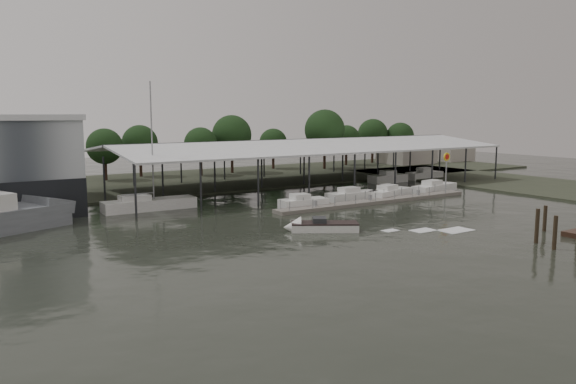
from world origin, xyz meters
TOP-DOWN VIEW (x-y plane):
  - ground at (0.00, 0.00)m, footprint 200.00×200.00m
  - land_strip_far at (0.00, 42.00)m, footprint 140.00×30.00m
  - land_strip_east at (45.00, 10.00)m, footprint 20.00×60.00m
  - covered_boat_shed at (17.00, 28.00)m, footprint 58.24×24.00m
  - floating_dock at (15.00, 10.00)m, footprint 28.00×2.00m
  - shell_fuel_sign at (27.00, 9.99)m, footprint 1.10×0.18m
  - distant_commercial_buildings at (59.03, 44.69)m, footprint 22.00×8.00m
  - white_sailboat at (-9.49, 20.10)m, footprint 10.24×2.83m
  - speedboat_underway at (-0.36, 0.80)m, footprint 15.85×10.44m
  - moored_cruiser_0 at (5.63, 11.86)m, footprint 5.70×2.63m
  - moored_cruiser_1 at (13.79, 13.21)m, footprint 6.77×2.30m
  - moored_cruiser_2 at (19.38, 12.36)m, footprint 7.47×3.95m
  - moored_cruiser_3 at (27.84, 12.68)m, footprint 8.20×3.65m
  - horizon_tree_line at (26.20, 47.86)m, footprint 66.53×12.71m

SIDE VIEW (x-z plane):
  - ground at x=0.00m, z-range 0.00..0.00m
  - land_strip_far at x=0.00m, z-range -0.05..0.25m
  - land_strip_east at x=45.00m, z-range -0.05..0.25m
  - floating_dock at x=15.00m, z-range -0.50..0.90m
  - speedboat_underway at x=-0.36m, z-range -0.61..1.39m
  - moored_cruiser_3 at x=27.84m, z-range -0.24..1.46m
  - moored_cruiser_0 at x=5.63m, z-range -0.24..1.46m
  - moored_cruiser_1 at x=13.79m, z-range -0.24..1.46m
  - moored_cruiser_2 at x=19.38m, z-range -0.24..1.46m
  - white_sailboat at x=-9.49m, z-range -6.46..7.77m
  - distant_commercial_buildings at x=59.03m, z-range -0.16..3.84m
  - shell_fuel_sign at x=27.00m, z-range 1.15..6.70m
  - covered_boat_shed at x=17.00m, z-range 2.65..9.61m
  - horizon_tree_line at x=26.20m, z-range 0.61..11.94m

